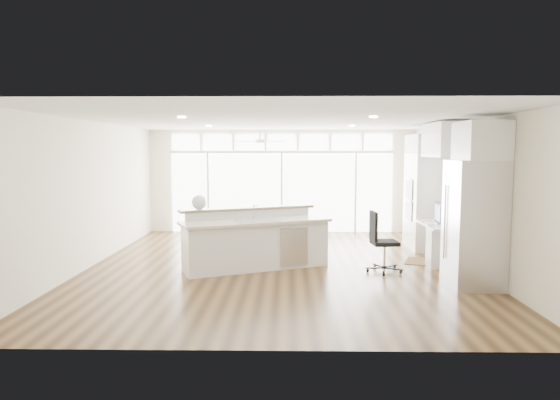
{
  "coord_description": "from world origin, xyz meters",
  "views": [
    {
      "loc": [
        0.18,
        -9.18,
        2.14
      ],
      "look_at": [
        0.01,
        0.6,
        1.18
      ],
      "focal_mm": 32.0,
      "sensor_mm": 36.0,
      "label": 1
    }
  ],
  "objects": [
    {
      "name": "ceiling",
      "position": [
        0.0,
        0.0,
        2.7
      ],
      "size": [
        7.0,
        8.0,
        0.02
      ],
      "primitive_type": "cube",
      "color": "silver",
      "rests_on": "wall_back"
    },
    {
      "name": "transom_row",
      "position": [
        0.0,
        3.94,
        2.38
      ],
      "size": [
        5.9,
        0.06,
        0.4
      ],
      "primitive_type": "cube",
      "color": "white",
      "rests_on": "wall_back"
    },
    {
      "name": "desk_nook",
      "position": [
        3.13,
        0.3,
        0.38
      ],
      "size": [
        0.72,
        1.3,
        0.76
      ],
      "primitive_type": "cube",
      "color": "white",
      "rests_on": "floor"
    },
    {
      "name": "oven_cabinet",
      "position": [
        3.17,
        1.8,
        1.25
      ],
      "size": [
        0.64,
        1.2,
        2.5
      ],
      "primitive_type": "cube",
      "color": "white",
      "rests_on": "floor"
    },
    {
      "name": "monitor",
      "position": [
        3.05,
        0.3,
        0.97
      ],
      "size": [
        0.12,
        0.52,
        0.43
      ],
      "primitive_type": "cube",
      "rotation": [
        0.0,
        0.0,
        -0.06
      ],
      "color": "black",
      "rests_on": "desk_nook"
    },
    {
      "name": "upper_cabinets",
      "position": [
        3.17,
        0.3,
        2.35
      ],
      "size": [
        0.64,
        1.3,
        0.64
      ],
      "primitive_type": "cube",
      "color": "white",
      "rests_on": "wall_right"
    },
    {
      "name": "office_chair",
      "position": [
        1.89,
        -0.44,
        0.54
      ],
      "size": [
        0.61,
        0.57,
        1.08
      ],
      "primitive_type": "cube",
      "rotation": [
        0.0,
        0.0,
        0.1
      ],
      "color": "black",
      "rests_on": "floor"
    },
    {
      "name": "refrigerator",
      "position": [
        3.11,
        -1.35,
        1.0
      ],
      "size": [
        0.76,
        0.9,
        2.0
      ],
      "primitive_type": "cube",
      "color": "silver",
      "rests_on": "floor"
    },
    {
      "name": "framed_photos",
      "position": [
        3.46,
        0.92,
        1.4
      ],
      "size": [
        0.06,
        0.22,
        0.8
      ],
      "primitive_type": "cube",
      "color": "black",
      "rests_on": "wall_right"
    },
    {
      "name": "recessed_lights",
      "position": [
        0.0,
        0.2,
        2.68
      ],
      "size": [
        3.4,
        3.0,
        0.02
      ],
      "primitive_type": "cube",
      "color": "#EFE2CB",
      "rests_on": "ceiling"
    },
    {
      "name": "potted_plant",
      "position": [
        3.17,
        1.8,
        2.62
      ],
      "size": [
        0.27,
        0.3,
        0.23
      ],
      "primitive_type": "imported",
      "rotation": [
        0.0,
        0.0,
        0.02
      ],
      "color": "#275223",
      "rests_on": "oven_cabinet"
    },
    {
      "name": "wall_back",
      "position": [
        0.0,
        4.0,
        1.35
      ],
      "size": [
        7.0,
        0.04,
        2.7
      ],
      "primitive_type": "cube",
      "color": "silver",
      "rests_on": "floor"
    },
    {
      "name": "wall_front",
      "position": [
        0.0,
        -4.0,
        1.35
      ],
      "size": [
        7.0,
        0.04,
        2.7
      ],
      "primitive_type": "cube",
      "color": "silver",
      "rests_on": "floor"
    },
    {
      "name": "fridge_cabinet",
      "position": [
        3.17,
        -1.35,
        2.3
      ],
      "size": [
        0.64,
        0.9,
        0.6
      ],
      "primitive_type": "cube",
      "color": "white",
      "rests_on": "wall_right"
    },
    {
      "name": "floor",
      "position": [
        0.0,
        0.0,
        -0.01
      ],
      "size": [
        7.0,
        8.0,
        0.02
      ],
      "primitive_type": "cube",
      "color": "#3B2612",
      "rests_on": "ground"
    },
    {
      "name": "wall_right",
      "position": [
        3.5,
        0.0,
        1.35
      ],
      "size": [
        0.04,
        8.0,
        2.7
      ],
      "primitive_type": "cube",
      "color": "silver",
      "rests_on": "floor"
    },
    {
      "name": "ceiling_fan",
      "position": [
        -0.5,
        2.8,
        2.48
      ],
      "size": [
        1.16,
        1.16,
        0.32
      ],
      "primitive_type": "cube",
      "color": "silver",
      "rests_on": "ceiling"
    },
    {
      "name": "glass_wall",
      "position": [
        0.0,
        3.94,
        1.05
      ],
      "size": [
        5.8,
        0.06,
        2.08
      ],
      "primitive_type": "cube",
      "color": "white",
      "rests_on": "wall_back"
    },
    {
      "name": "keyboard",
      "position": [
        2.88,
        0.3,
        0.77
      ],
      "size": [
        0.16,
        0.35,
        0.02
      ],
      "primitive_type": "cube",
      "rotation": [
        0.0,
        0.0,
        -0.09
      ],
      "color": "white",
      "rests_on": "desk_nook"
    },
    {
      "name": "desk_window",
      "position": [
        3.46,
        0.3,
        1.55
      ],
      "size": [
        0.04,
        0.85,
        0.85
      ],
      "primitive_type": "cube",
      "color": "white",
      "rests_on": "wall_right"
    },
    {
      "name": "fishbowl",
      "position": [
        -1.44,
        -0.21,
        1.22
      ],
      "size": [
        0.33,
        0.33,
        0.27
      ],
      "primitive_type": "sphere",
      "rotation": [
        0.0,
        0.0,
        0.25
      ],
      "color": "white",
      "rests_on": "kitchen_island"
    },
    {
      "name": "wall_left",
      "position": [
        -3.5,
        0.0,
        1.35
      ],
      "size": [
        0.04,
        8.0,
        2.7
      ],
      "primitive_type": "cube",
      "color": "silver",
      "rests_on": "floor"
    },
    {
      "name": "rug",
      "position": [
        2.94,
        0.32,
        0.01
      ],
      "size": [
        1.13,
        0.98,
        0.01
      ],
      "primitive_type": "cube",
      "rotation": [
        0.0,
        0.0,
        -0.36
      ],
      "color": "#3B2512",
      "rests_on": "floor"
    },
    {
      "name": "kitchen_island",
      "position": [
        -0.41,
        -0.2,
        0.54
      ],
      "size": [
        2.91,
        2.03,
        1.08
      ],
      "primitive_type": "cube",
      "rotation": [
        0.0,
        0.0,
        0.41
      ],
      "color": "white",
      "rests_on": "floor"
    }
  ]
}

